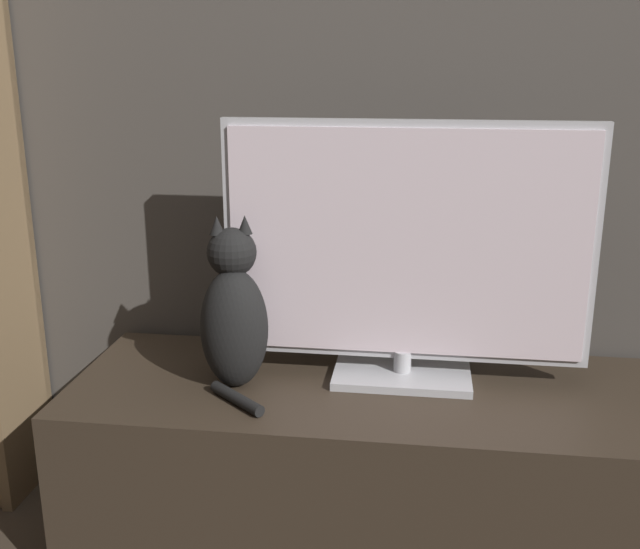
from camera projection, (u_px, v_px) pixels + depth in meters
name	position (u px, v px, depth m)	size (l,w,h in m)	color
wall_back	(404.00, 31.00, 1.91)	(4.80, 0.05, 2.60)	#47423D
tv_stand	(387.00, 469.00, 1.90)	(1.58, 0.55, 0.45)	#33281E
tv	(406.00, 254.00, 1.81)	(0.90, 0.21, 0.64)	#B7B7BC
cat	(234.00, 315.00, 1.81)	(0.20, 0.27, 0.42)	black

